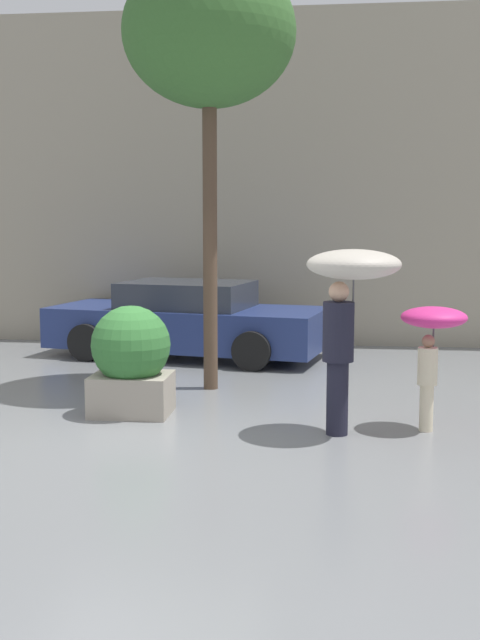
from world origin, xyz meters
name	(u,v)px	position (x,y,z in m)	size (l,w,h in m)	color
ground_plane	(147,434)	(0.00, 0.00, 0.00)	(40.00, 40.00, 0.00)	slate
building_facade	(226,180)	(0.00, 6.50, 3.00)	(18.00, 0.30, 6.00)	#9E937F
planter_box	(131,359)	(-0.38, 0.86, 0.66)	(0.93, 0.93, 1.30)	#9E9384
person_adult	(349,290)	(2.14, 0.23, 1.56)	(0.99, 0.99, 1.99)	#1E1E2D
person_child	(432,331)	(3.04, 0.54, 1.10)	(0.71, 0.71, 1.36)	beige
parked_car_near	(187,321)	(-0.45, 4.90, 0.59)	(4.80, 2.63, 1.26)	navy
street_tree	(209,35)	(0.33, 2.39, 4.66)	(2.26, 2.26, 5.66)	brown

